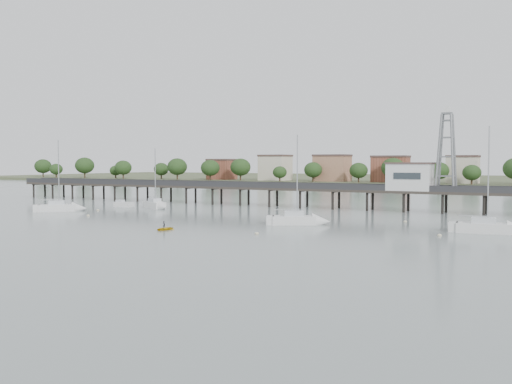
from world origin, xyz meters
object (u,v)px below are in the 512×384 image
sailboat_c (304,220)px  white_tender (123,204)px  sailboat_b (157,205)px  yellow_dinghy (164,230)px  sailboat_a (65,208)px  lattice_tower (446,152)px  sailboat_d (496,229)px  pier (288,189)px

sailboat_c → white_tender: (-46.77, 14.09, -0.14)m
sailboat_b → yellow_dinghy: 36.84m
sailboat_c → sailboat_a: size_ratio=0.99×
lattice_tower → yellow_dinghy: (-29.97, -44.79, -11.10)m
lattice_tower → sailboat_a: (-65.13, -28.94, -10.46)m
sailboat_a → sailboat_d: bearing=-41.7°
sailboat_d → lattice_tower: bearing=106.2°
sailboat_c → sailboat_d: bearing=-20.6°
sailboat_b → sailboat_a: size_ratio=0.89×
lattice_tower → sailboat_d: lattice_tower is taller
sailboat_c → white_tender: 48.85m
pier → white_tender: bearing=-153.5°
white_tender → sailboat_c: bearing=-18.9°
lattice_tower → sailboat_d: size_ratio=1.04×
pier → yellow_dinghy: 44.98m
sailboat_c → white_tender: size_ratio=3.41×
sailboat_c → sailboat_d: size_ratio=0.95×
sailboat_a → white_tender: 13.78m
white_tender → sailboat_a: bearing=-103.4°
sailboat_d → yellow_dinghy: bearing=-162.4°
pier → white_tender: pier is taller
sailboat_d → sailboat_b: size_ratio=1.17×
sailboat_d → pier: bearing=141.6°
sailboat_d → white_tender: 74.28m
sailboat_b → yellow_dinghy: bearing=-25.0°
white_tender → yellow_dinghy: white_tender is taller
sailboat_c → sailboat_b: sailboat_c is taller
sailboat_c → white_tender: sailboat_c is taller
yellow_dinghy → white_tender: bearing=145.1°
sailboat_c → sailboat_a: (-49.48, 0.58, -0.00)m
sailboat_c → yellow_dinghy: size_ratio=5.00×
pier → sailboat_b: bearing=-143.3°
lattice_tower → white_tender: 65.17m
sailboat_c → yellow_dinghy: bearing=-157.8°
pier → white_tender: 34.72m
sailboat_b → white_tender: size_ratio=3.07×
sailboat_a → sailboat_b: bearing=4.1°
white_tender → sailboat_d: bearing=-11.6°
lattice_tower → white_tender: (-62.42, -15.43, -10.61)m
lattice_tower → sailboat_b: bearing=-163.1°
sailboat_b → white_tender: bearing=-157.9°
lattice_tower → sailboat_d: 31.47m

